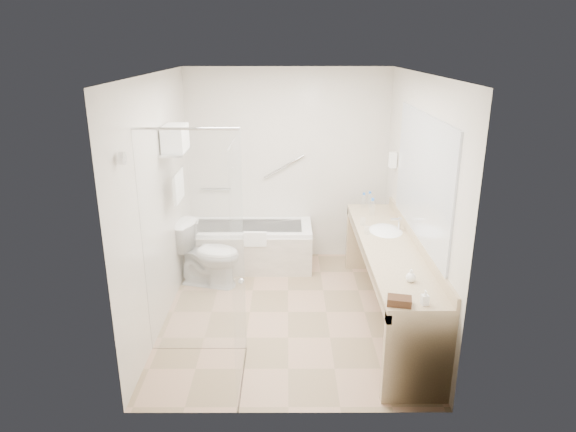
{
  "coord_description": "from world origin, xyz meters",
  "views": [
    {
      "loc": [
        -0.01,
        -4.94,
        2.77
      ],
      "look_at": [
        0.0,
        0.3,
        1.0
      ],
      "focal_mm": 32.0,
      "sensor_mm": 36.0,
      "label": 1
    }
  ],
  "objects_px": {
    "vanity_counter": "(388,263)",
    "toilet": "(208,254)",
    "amenity_basket": "(399,301)",
    "water_bottle_left": "(372,208)",
    "bathtub": "(249,246)"
  },
  "relations": [
    {
      "from": "amenity_basket",
      "to": "water_bottle_left",
      "type": "xyz_separation_m",
      "value": [
        0.13,
        2.16,
        0.07
      ]
    },
    {
      "from": "vanity_counter",
      "to": "toilet",
      "type": "distance_m",
      "value": 2.17
    },
    {
      "from": "bathtub",
      "to": "vanity_counter",
      "type": "bearing_deg",
      "value": -42.35
    },
    {
      "from": "toilet",
      "to": "amenity_basket",
      "type": "height_order",
      "value": "amenity_basket"
    },
    {
      "from": "bathtub",
      "to": "vanity_counter",
      "type": "height_order",
      "value": "vanity_counter"
    },
    {
      "from": "bathtub",
      "to": "water_bottle_left",
      "type": "distance_m",
      "value": 1.7
    },
    {
      "from": "vanity_counter",
      "to": "amenity_basket",
      "type": "bearing_deg",
      "value": -97.55
    },
    {
      "from": "vanity_counter",
      "to": "amenity_basket",
      "type": "distance_m",
      "value": 1.28
    },
    {
      "from": "vanity_counter",
      "to": "toilet",
      "type": "relative_size",
      "value": 3.46
    },
    {
      "from": "vanity_counter",
      "to": "amenity_basket",
      "type": "height_order",
      "value": "vanity_counter"
    },
    {
      "from": "bathtub",
      "to": "toilet",
      "type": "relative_size",
      "value": 2.05
    },
    {
      "from": "amenity_basket",
      "to": "water_bottle_left",
      "type": "bearing_deg",
      "value": 86.62
    },
    {
      "from": "amenity_basket",
      "to": "water_bottle_left",
      "type": "height_order",
      "value": "water_bottle_left"
    },
    {
      "from": "vanity_counter",
      "to": "toilet",
      "type": "height_order",
      "value": "vanity_counter"
    },
    {
      "from": "bathtub",
      "to": "toilet",
      "type": "height_order",
      "value": "toilet"
    }
  ]
}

